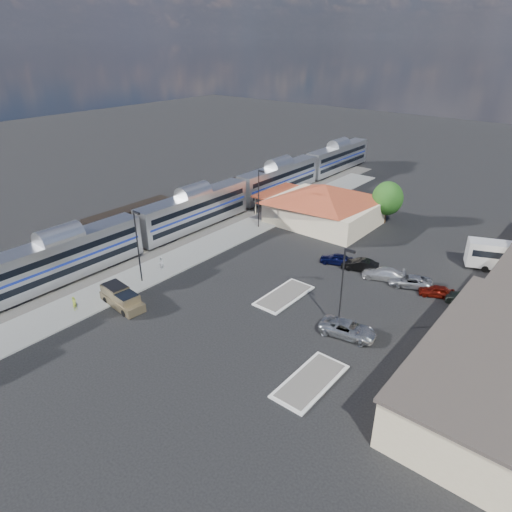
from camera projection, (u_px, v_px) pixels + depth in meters
The scene contains 22 objects.
ground at pixel (245, 292), 52.01m from camera, with size 280.00×280.00×0.00m, color black.
railbed at pixel (175, 227), 69.52m from camera, with size 16.00×100.00×0.12m, color #4C4944.
platform at pixel (207, 247), 62.99m from camera, with size 5.50×92.00×0.18m, color gray.
passenger_train at pixel (195, 211), 67.67m from camera, with size 3.00×104.00×5.55m.
freight_cars at pixel (131, 222), 66.52m from camera, with size 2.80×46.00×4.00m.
station_depot at pixel (324, 204), 70.00m from camera, with size 18.35×12.24×6.20m.
traffic_island_south at pixel (284, 295), 51.08m from camera, with size 3.30×7.50×0.21m.
traffic_island_north at pixel (310, 381), 38.41m from camera, with size 3.30×7.50×0.21m.
lamp_plat_s at pixel (138, 241), 51.70m from camera, with size 1.08×0.25×9.00m.
lamp_plat_n at pixel (259, 194), 67.06m from camera, with size 1.08×0.25×9.00m.
lamp_lot at pixel (343, 284), 42.80m from camera, with size 1.08×0.25×9.00m.
tree_depot at pixel (387, 198), 69.50m from camera, with size 4.71×4.71×6.63m.
pickup_truck at pixel (122, 299), 48.84m from camera, with size 5.98×2.62×2.01m.
suv at pixel (348, 329), 44.07m from camera, with size 2.55×5.52×1.53m, color #AEB2B7.
person_a at pixel (74, 303), 47.95m from camera, with size 0.57×0.38×1.57m, color #B1C63D.
person_b at pixel (161, 263), 56.52m from camera, with size 0.78×0.61×1.60m, color white.
parked_car_a at pixel (336, 259), 58.14m from camera, with size 1.65×4.10×1.40m, color #0C0F3E.
parked_car_b at pixel (360, 265), 56.51m from camera, with size 1.57×4.50×1.48m, color black.
parked_car_c at pixel (383, 274), 54.49m from camera, with size 2.01×4.95×1.44m, color silver.
parked_car_d at pixel (410, 281), 52.90m from camera, with size 2.27×4.92×1.37m, color #989CA1.
parked_car_e at pixel (436, 291), 50.88m from camera, with size 1.53×3.80×1.30m, color maroon.
parked_car_f at pixel (467, 299), 49.24m from camera, with size 1.53×4.40×1.45m, color black.
Camera 1 is at (29.41, -34.17, 26.27)m, focal length 32.00 mm.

